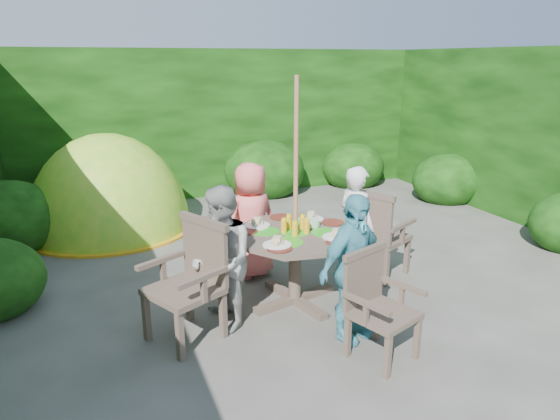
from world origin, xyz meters
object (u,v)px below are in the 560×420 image
object	(u,v)px
child_right	(356,226)
child_back	(251,221)
parasol_pole	(296,196)
garden_chair_back	(238,229)
patio_table	(295,243)
garden_chair_right	(377,233)
garden_chair_left	(191,279)
garden_chair_front	(377,304)
child_left	(222,259)
dome_tent	(112,228)
child_front	(352,268)

from	to	relation	value
child_right	child_back	bearing A→B (deg)	44.80
parasol_pole	garden_chair_back	world-z (taller)	parasol_pole
patio_table	garden_chair_right	bearing A→B (deg)	12.60
child_back	patio_table	bearing A→B (deg)	88.16
patio_table	garden_chair_right	xyz separation A→B (m)	(1.07, 0.24, -0.11)
child_right	garden_chair_left	bearing A→B (deg)	89.18
garden_chair_front	child_right	world-z (taller)	child_right
garden_chair_right	garden_chair_back	xyz separation A→B (m)	(-1.33, 0.83, -0.06)
parasol_pole	garden_chair_back	bearing A→B (deg)	103.43
child_left	garden_chair_right	bearing A→B (deg)	100.76
child_right	dome_tent	distance (m)	3.76
garden_chair_front	child_back	world-z (taller)	child_back
parasol_pole	garden_chair_left	xyz separation A→B (m)	(-1.07, -0.24, -0.57)
garden_chair_front	child_front	distance (m)	0.36
garden_chair_left	garden_chair_back	world-z (taller)	garden_chair_left
garden_chair_back	child_front	bearing A→B (deg)	86.64
child_back	child_left	bearing A→B (deg)	42.85
child_left	child_front	size ratio (longest dim) A/B	1.01
child_left	child_back	bearing A→B (deg)	146.34
child_left	child_back	world-z (taller)	child_left
parasol_pole	garden_chair_right	xyz separation A→B (m)	(1.07, 0.24, -0.58)
parasol_pole	garden_chair_front	distance (m)	1.28
child_left	child_front	xyz separation A→B (m)	(0.97, -0.59, -0.00)
child_right	garden_chair_back	bearing A→B (deg)	35.59
garden_chair_back	dome_tent	distance (m)	2.43
child_left	garden_chair_left	bearing A→B (deg)	-82.64
child_right	dome_tent	world-z (taller)	dome_tent
garden_chair_left	child_front	xyz separation A→B (m)	(1.26, -0.54, 0.11)
patio_table	child_left	size ratio (longest dim) A/B	1.18
dome_tent	patio_table	bearing A→B (deg)	-56.53
garden_chair_back	child_right	xyz separation A→B (m)	(1.03, -0.88, 0.19)
garden_chair_back	child_back	bearing A→B (deg)	85.96
parasol_pole	garden_chair_left	bearing A→B (deg)	-167.42
parasol_pole	child_left	world-z (taller)	parasol_pole
patio_table	child_front	distance (m)	0.80
garden_chair_front	dome_tent	xyz separation A→B (m)	(-1.81, 4.14, -0.45)
parasol_pole	garden_chair_right	distance (m)	1.24
parasol_pole	child_left	bearing A→B (deg)	-166.35
garden_chair_left	garden_chair_front	size ratio (longest dim) A/B	1.17
child_right	dome_tent	bearing A→B (deg)	25.17
patio_table	parasol_pole	world-z (taller)	parasol_pole
garden_chair_right	garden_chair_back	size ratio (longest dim) A/B	1.12
garden_chair_right	garden_chair_left	world-z (taller)	garden_chair_left
patio_table	garden_chair_front	world-z (taller)	patio_table
parasol_pole	child_front	bearing A→B (deg)	-76.35
parasol_pole	child_front	size ratio (longest dim) A/B	1.70
garden_chair_left	child_back	distance (m)	1.35
garden_chair_back	dome_tent	bearing A→B (deg)	-73.78
garden_chair_front	child_front	bearing A→B (deg)	81.43
child_back	garden_chair_front	bearing A→B (deg)	87.58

